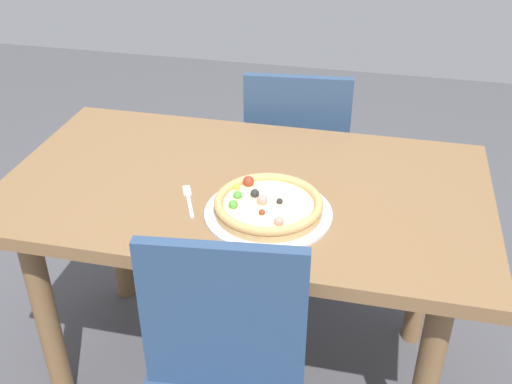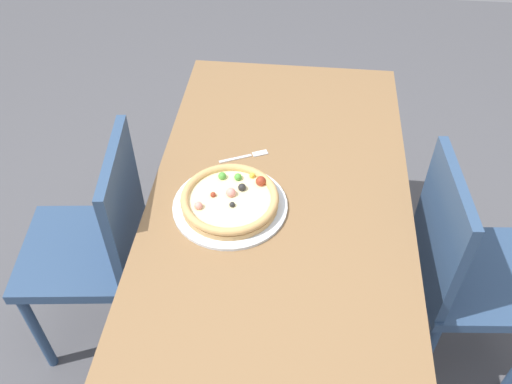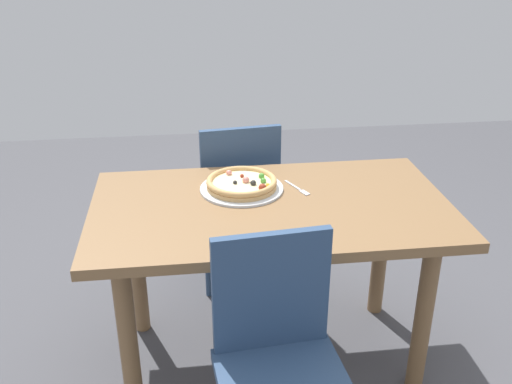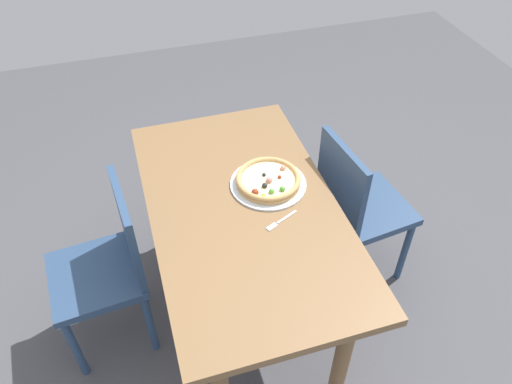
# 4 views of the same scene
# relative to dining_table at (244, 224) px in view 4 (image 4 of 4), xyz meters

# --- Properties ---
(ground_plane) EXTENTS (6.00, 6.00, 0.00)m
(ground_plane) POSITION_rel_dining_table_xyz_m (0.00, 0.00, -0.64)
(ground_plane) COLOR #4C4C51
(dining_table) EXTENTS (1.40, 0.79, 0.75)m
(dining_table) POSITION_rel_dining_table_xyz_m (0.00, 0.00, 0.00)
(dining_table) COLOR olive
(dining_table) RESTS_ON ground
(chair_near) EXTENTS (0.44, 0.44, 0.90)m
(chair_near) POSITION_rel_dining_table_xyz_m (0.08, -0.61, -0.14)
(chair_near) COLOR navy
(chair_near) RESTS_ON ground
(chair_far) EXTENTS (0.44, 0.44, 0.90)m
(chair_far) POSITION_rel_dining_table_xyz_m (0.06, 0.61, -0.14)
(chair_far) COLOR navy
(chair_far) RESTS_ON ground
(plate) EXTENTS (0.34, 0.34, 0.01)m
(plate) POSITION_rel_dining_table_xyz_m (0.10, -0.14, 0.11)
(plate) COLOR silver
(plate) RESTS_ON dining_table
(pizza) EXTENTS (0.29, 0.29, 0.05)m
(pizza) POSITION_rel_dining_table_xyz_m (0.10, -0.14, 0.14)
(pizza) COLOR tan
(pizza) RESTS_ON plate
(fork) EXTENTS (0.08, 0.16, 0.00)m
(fork) POSITION_rel_dining_table_xyz_m (-0.13, -0.12, 0.11)
(fork) COLOR silver
(fork) RESTS_ON dining_table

